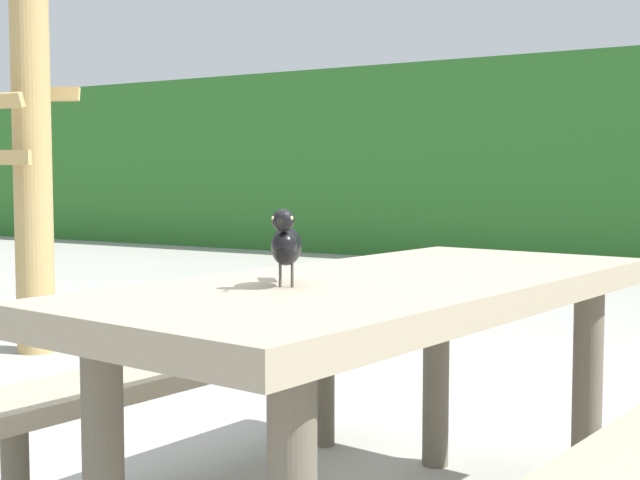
# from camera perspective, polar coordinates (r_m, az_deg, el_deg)

# --- Properties ---
(picnic_table_foreground) EXTENTS (1.87, 1.90, 0.74)m
(picnic_table_foreground) POSITION_cam_1_polar(r_m,az_deg,el_deg) (2.27, 4.43, -7.01)
(picnic_table_foreground) COLOR gray
(picnic_table_foreground) RESTS_ON ground
(bird_grackle) EXTENTS (0.16, 0.27, 0.18)m
(bird_grackle) POSITION_cam_1_polar(r_m,az_deg,el_deg) (2.01, -2.25, -0.21)
(bird_grackle) COLOR black
(bird_grackle) RESTS_ON picnic_table_foreground
(stalk_post_left_side) EXTENTS (0.48, 0.60, 2.04)m
(stalk_post_left_side) POSITION_cam_1_polar(r_m,az_deg,el_deg) (5.13, -18.34, 4.34)
(stalk_post_left_side) COLOR tan
(stalk_post_left_side) RESTS_ON ground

